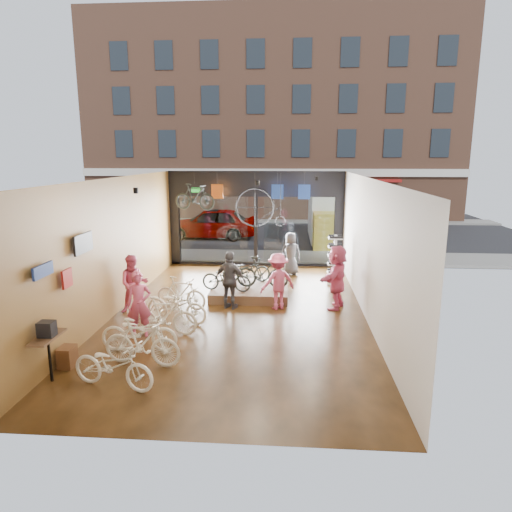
# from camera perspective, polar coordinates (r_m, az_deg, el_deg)

# --- Properties ---
(ground_plane) EXTENTS (7.00, 12.00, 0.04)m
(ground_plane) POSITION_cam_1_polar(r_m,az_deg,el_deg) (13.07, -2.02, -7.27)
(ground_plane) COLOR black
(ground_plane) RESTS_ON ground
(ceiling) EXTENTS (7.00, 12.00, 0.04)m
(ceiling) POSITION_cam_1_polar(r_m,az_deg,el_deg) (12.33, -2.15, 9.80)
(ceiling) COLOR black
(ceiling) RESTS_ON ground
(wall_left) EXTENTS (0.04, 12.00, 3.80)m
(wall_left) POSITION_cam_1_polar(r_m,az_deg,el_deg) (13.41, -17.21, 1.19)
(wall_left) COLOR olive
(wall_left) RESTS_ON ground
(wall_right) EXTENTS (0.04, 12.00, 3.80)m
(wall_right) POSITION_cam_1_polar(r_m,az_deg,el_deg) (12.66, 13.95, 0.75)
(wall_right) COLOR beige
(wall_right) RESTS_ON ground
(wall_back) EXTENTS (7.00, 0.04, 3.80)m
(wall_back) POSITION_cam_1_polar(r_m,az_deg,el_deg) (6.83, -7.75, -8.95)
(wall_back) COLOR beige
(wall_back) RESTS_ON ground
(storefront) EXTENTS (7.00, 0.26, 3.80)m
(storefront) POSITION_cam_1_polar(r_m,az_deg,el_deg) (18.45, -0.01, 4.67)
(storefront) COLOR black
(storefront) RESTS_ON ground
(exit_sign) EXTENTS (0.35, 0.06, 0.18)m
(exit_sign) POSITION_cam_1_polar(r_m,az_deg,el_deg) (18.55, -7.53, 8.18)
(exit_sign) COLOR #198C26
(exit_sign) RESTS_ON storefront
(street_road) EXTENTS (30.00, 18.00, 0.02)m
(street_road) POSITION_cam_1_polar(r_m,az_deg,el_deg) (27.62, 1.40, 3.23)
(street_road) COLOR black
(street_road) RESTS_ON ground
(sidewalk_near) EXTENTS (30.00, 2.40, 0.12)m
(sidewalk_near) POSITION_cam_1_polar(r_m,az_deg,el_deg) (19.95, 0.25, -0.11)
(sidewalk_near) COLOR slate
(sidewalk_near) RESTS_ON ground
(sidewalk_far) EXTENTS (30.00, 2.00, 0.12)m
(sidewalk_far) POSITION_cam_1_polar(r_m,az_deg,el_deg) (31.56, 1.78, 4.51)
(sidewalk_far) COLOR slate
(sidewalk_far) RESTS_ON ground
(opposite_building) EXTENTS (26.00, 5.00, 14.00)m
(opposite_building) POSITION_cam_1_polar(r_m,az_deg,el_deg) (33.87, 2.06, 16.81)
(opposite_building) COLOR brown
(opposite_building) RESTS_ON ground
(street_car) EXTENTS (4.90, 1.97, 1.67)m
(street_car) POSITION_cam_1_polar(r_m,az_deg,el_deg) (24.86, -5.64, 4.13)
(street_car) COLOR gray
(street_car) RESTS_ON street_road
(box_truck) EXTENTS (2.21, 6.62, 2.61)m
(box_truck) POSITION_cam_1_polar(r_m,az_deg,el_deg) (23.53, 9.54, 4.70)
(box_truck) COLOR silver
(box_truck) RESTS_ON street_road
(floor_bike_0) EXTENTS (1.84, 1.01, 0.91)m
(floor_bike_0) POSITION_cam_1_polar(r_m,az_deg,el_deg) (9.37, -17.41, -12.91)
(floor_bike_0) COLOR white
(floor_bike_0) RESTS_ON ground_plane
(floor_bike_1) EXTENTS (1.76, 0.70, 1.03)m
(floor_bike_1) POSITION_cam_1_polar(r_m,az_deg,el_deg) (10.11, -14.08, -10.43)
(floor_bike_1) COLOR white
(floor_bike_1) RESTS_ON ground_plane
(floor_bike_2) EXTENTS (1.76, 0.64, 0.92)m
(floor_bike_2) POSITION_cam_1_polar(r_m,az_deg,el_deg) (10.84, -14.40, -9.19)
(floor_bike_2) COLOR white
(floor_bike_2) RESTS_ON ground_plane
(floor_bike_3) EXTENTS (1.66, 0.50, 0.99)m
(floor_bike_3) POSITION_cam_1_polar(r_m,az_deg,el_deg) (11.63, -11.35, -7.34)
(floor_bike_3) COLOR white
(floor_bike_3) RESTS_ON ground_plane
(floor_bike_4) EXTENTS (1.89, 1.10, 0.94)m
(floor_bike_4) POSITION_cam_1_polar(r_m,az_deg,el_deg) (12.45, -9.91, -6.08)
(floor_bike_4) COLOR white
(floor_bike_4) RESTS_ON ground_plane
(floor_bike_5) EXTENTS (1.65, 0.86, 0.95)m
(floor_bike_5) POSITION_cam_1_polar(r_m,az_deg,el_deg) (13.50, -9.37, -4.57)
(floor_bike_5) COLOR white
(floor_bike_5) RESTS_ON ground_plane
(display_platform) EXTENTS (2.40, 1.80, 0.30)m
(display_platform) POSITION_cam_1_polar(r_m,az_deg,el_deg) (14.49, -0.77, -4.57)
(display_platform) COLOR #452A1C
(display_platform) RESTS_ON ground_plane
(display_bike_left) EXTENTS (1.64, 0.81, 0.82)m
(display_bike_left) POSITION_cam_1_polar(r_m,az_deg,el_deg) (14.06, -3.71, -2.75)
(display_bike_left) COLOR black
(display_bike_left) RESTS_ON display_platform
(display_bike_mid) EXTENTS (1.70, 0.61, 1.00)m
(display_bike_mid) POSITION_cam_1_polar(r_m,az_deg,el_deg) (14.34, 0.80, -2.05)
(display_bike_mid) COLOR black
(display_bike_mid) RESTS_ON display_platform
(display_bike_right) EXTENTS (1.67, 0.94, 0.83)m
(display_bike_right) POSITION_cam_1_polar(r_m,az_deg,el_deg) (14.96, -1.22, -1.78)
(display_bike_right) COLOR black
(display_bike_right) RESTS_ON display_platform
(customer_0) EXTENTS (0.68, 0.54, 1.64)m
(customer_0) POSITION_cam_1_polar(r_m,az_deg,el_deg) (11.60, -14.41, -5.85)
(customer_0) COLOR #CC4C72
(customer_0) RESTS_ON ground_plane
(customer_1) EXTENTS (0.97, 0.86, 1.67)m
(customer_1) POSITION_cam_1_polar(r_m,az_deg,el_deg) (13.38, -15.00, -3.39)
(customer_1) COLOR #CC4C72
(customer_1) RESTS_ON ground_plane
(customer_2) EXTENTS (1.08, 0.75, 1.71)m
(customer_2) POSITION_cam_1_polar(r_m,az_deg,el_deg) (13.25, -3.24, -3.05)
(customer_2) COLOR #3F3F44
(customer_2) RESTS_ON ground_plane
(customer_3) EXTENTS (1.24, 1.05, 1.66)m
(customer_3) POSITION_cam_1_polar(r_m,az_deg,el_deg) (13.22, 2.75, -3.19)
(customer_3) COLOR #CC4C72
(customer_3) RESTS_ON ground_plane
(customer_4) EXTENTS (0.90, 0.71, 1.61)m
(customer_4) POSITION_cam_1_polar(r_m,az_deg,el_deg) (17.09, 4.34, 0.29)
(customer_4) COLOR #3F3F44
(customer_4) RESTS_ON ground_plane
(customer_5) EXTENTS (1.13, 1.82, 1.88)m
(customer_5) POSITION_cam_1_polar(r_m,az_deg,el_deg) (13.47, 10.07, -2.59)
(customer_5) COLOR #CC4C72
(customer_5) RESTS_ON ground_plane
(sunglasses_rack) EXTENTS (0.59, 0.52, 1.74)m
(sunglasses_rack) POSITION_cam_1_polar(r_m,az_deg,el_deg) (15.98, 9.85, -0.47)
(sunglasses_rack) COLOR white
(sunglasses_rack) RESTS_ON ground_plane
(wall_merch) EXTENTS (0.40, 2.40, 2.60)m
(wall_merch) POSITION_cam_1_polar(r_m,az_deg,el_deg) (10.41, -23.26, -5.82)
(wall_merch) COLOR navy
(wall_merch) RESTS_ON wall_left
(penny_farthing) EXTENTS (1.76, 0.06, 1.41)m
(penny_farthing) POSITION_cam_1_polar(r_m,az_deg,el_deg) (16.68, 0.87, 5.92)
(penny_farthing) COLOR black
(penny_farthing) RESTS_ON ceiling
(hung_bike) EXTENTS (1.64, 0.85, 0.95)m
(hung_bike) POSITION_cam_1_polar(r_m,az_deg,el_deg) (16.86, -7.68, 7.34)
(hung_bike) COLOR black
(hung_bike) RESTS_ON ceiling
(jersey_left) EXTENTS (0.45, 0.03, 0.55)m
(jersey_left) POSITION_cam_1_polar(r_m,az_deg,el_deg) (17.71, -4.87, 8.04)
(jersey_left) COLOR #CC5919
(jersey_left) RESTS_ON ceiling
(jersey_mid) EXTENTS (0.45, 0.03, 0.55)m
(jersey_mid) POSITION_cam_1_polar(r_m,az_deg,el_deg) (17.49, 2.70, 8.02)
(jersey_mid) COLOR #1E3F99
(jersey_mid) RESTS_ON ceiling
(jersey_right) EXTENTS (0.45, 0.03, 0.55)m
(jersey_right) POSITION_cam_1_polar(r_m,az_deg,el_deg) (17.49, 6.05, 7.97)
(jersey_right) COLOR #1E3F99
(jersey_right) RESTS_ON ceiling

